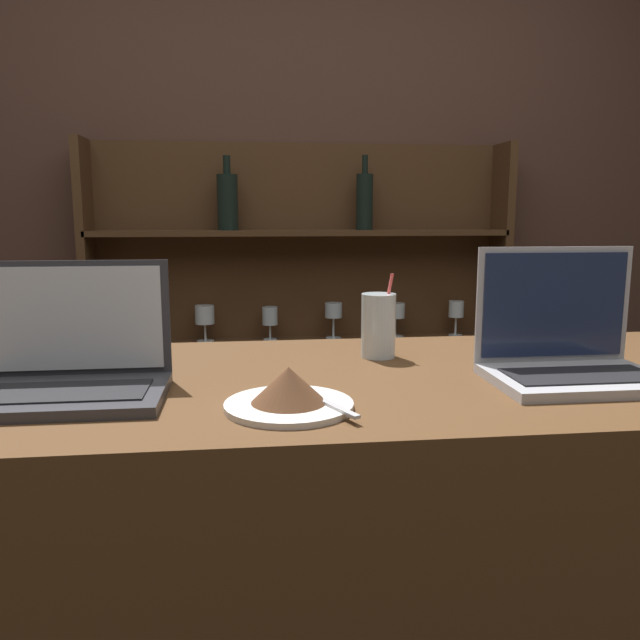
{
  "coord_description": "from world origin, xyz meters",
  "views": [
    {
      "loc": [
        -0.15,
        -0.77,
        1.39
      ],
      "look_at": [
        -0.01,
        0.38,
        1.19
      ],
      "focal_mm": 35.0,
      "sensor_mm": 36.0,
      "label": 1
    }
  ],
  "objects_px": {
    "laptop_near": "(62,367)",
    "laptop_far": "(568,349)",
    "water_glass": "(378,325)",
    "cake_plate": "(289,392)"
  },
  "relations": [
    {
      "from": "laptop_near",
      "to": "water_glass",
      "type": "bearing_deg",
      "value": 20.55
    },
    {
      "from": "laptop_near",
      "to": "laptop_far",
      "type": "relative_size",
      "value": 1.12
    },
    {
      "from": "laptop_near",
      "to": "laptop_far",
      "type": "distance_m",
      "value": 0.88
    },
    {
      "from": "laptop_near",
      "to": "water_glass",
      "type": "relative_size",
      "value": 1.92
    },
    {
      "from": "cake_plate",
      "to": "water_glass",
      "type": "distance_m",
      "value": 0.4
    },
    {
      "from": "laptop_far",
      "to": "cake_plate",
      "type": "relative_size",
      "value": 1.51
    },
    {
      "from": "laptop_far",
      "to": "cake_plate",
      "type": "height_order",
      "value": "laptop_far"
    },
    {
      "from": "laptop_near",
      "to": "cake_plate",
      "type": "height_order",
      "value": "laptop_near"
    },
    {
      "from": "cake_plate",
      "to": "water_glass",
      "type": "xyz_separation_m",
      "value": [
        0.21,
        0.33,
        0.04
      ]
    },
    {
      "from": "laptop_near",
      "to": "laptop_far",
      "type": "xyz_separation_m",
      "value": [
        0.88,
        0.0,
        0.01
      ]
    }
  ]
}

